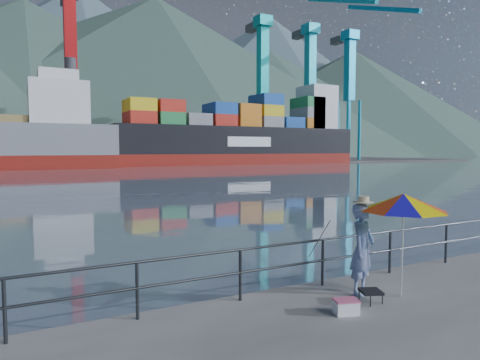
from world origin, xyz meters
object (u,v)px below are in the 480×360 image
fisherman (363,249)px  beach_umbrella (403,203)px  cooler_bag (346,307)px  container_ship (246,136)px

fisherman → beach_umbrella: beach_umbrella is taller
fisherman → cooler_bag: bearing=-170.4°
beach_umbrella → cooler_bag: beach_umbrella is taller
beach_umbrella → container_ship: container_ship is taller
beach_umbrella → container_ship: bearing=63.7°
cooler_bag → container_ship: 85.32m
cooler_bag → container_ship: bearing=80.9°
beach_umbrella → container_ship: 84.33m
beach_umbrella → container_ship: size_ratio=0.04×
cooler_bag → container_ship: container_ship is taller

